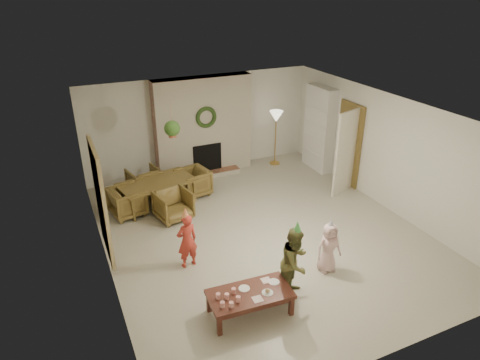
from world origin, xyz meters
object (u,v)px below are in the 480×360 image
dining_chair_left (128,202)px  coffee_table_top (250,294)px  dining_chair_near (173,205)px  child_red (187,241)px  dining_chair_right (193,182)px  dining_table (158,194)px  dining_chair_far (144,181)px  child_pink (329,247)px  child_plaid (295,262)px

dining_chair_left → coffee_table_top: (1.08, -3.81, 0.04)m
dining_chair_near → child_red: (-0.25, -1.71, 0.20)m
dining_chair_right → dining_chair_left: bearing=-90.0°
dining_table → dining_chair_far: size_ratio=2.34×
child_red → child_pink: child_red is taller
dining_chair_near → coffee_table_top: 3.26m
dining_chair_right → coffee_table_top: dining_chair_right is taller
dining_table → dining_chair_right: size_ratio=2.34×
coffee_table_top → dining_chair_left: bearing=109.6°
dining_chair_near → dining_chair_left: bearing=135.0°
coffee_table_top → child_plaid: size_ratio=1.04×
dining_chair_left → child_plaid: size_ratio=0.57×
coffee_table_top → dining_chair_near: bearing=97.8°
dining_chair_right → dining_table: bearing=-90.0°
dining_table → child_plaid: bearing=-84.0°
dining_chair_left → child_pink: (2.78, -3.40, 0.14)m
dining_chair_far → dining_chair_left: 1.02m
dining_chair_right → coffee_table_top: (-0.50, -4.13, 0.04)m
dining_chair_right → child_red: bearing=-32.3°
child_plaid → dining_chair_far: bearing=76.7°
dining_chair_left → dining_chair_right: same height
dining_chair_left → coffee_table_top: dining_chair_left is taller
child_red → child_pink: (2.18, -1.12, -0.06)m
dining_chair_near → child_plaid: child_plaid is taller
coffee_table_top → child_pink: bearing=17.3°
dining_chair_far → dining_chair_left: (-0.56, -0.85, 0.00)m
dining_chair_left → child_plaid: (1.92, -3.69, 0.29)m
dining_chair_right → coffee_table_top: size_ratio=0.55×
dining_chair_right → child_pink: bearing=6.2°
child_pink → dining_chair_far: bearing=122.8°
coffee_table_top → child_plaid: (0.84, 0.11, 0.25)m
dining_chair_right → dining_chair_far: bearing=-128.7°
dining_chair_left → child_red: bearing=-176.7°
child_pink → coffee_table_top: bearing=-161.2°
dining_chair_left → dining_chair_far: bearing=-45.0°
dining_chair_far → dining_chair_left: same height
dining_table → dining_chair_left: bearing=180.0°
child_red → dining_chair_far: bearing=-97.0°
dining_chair_far → dining_chair_right: (1.03, -0.53, 0.00)m
dining_chair_far → child_plaid: bearing=95.1°
child_pink → dining_table: bearing=125.6°
dining_chair_near → child_pink: 3.43m
dining_chair_near → dining_chair_right: same height
dining_chair_near → dining_chair_left: (-0.85, 0.56, 0.00)m
dining_chair_far → coffee_table_top: bearing=84.8°
dining_chair_near → child_plaid: bearing=-82.7°
dining_chair_left → child_pink: bearing=-152.2°
dining_chair_near → child_pink: bearing=-67.3°
dining_chair_far → dining_chair_left: bearing=45.0°
dining_chair_near → dining_chair_far: 1.44m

